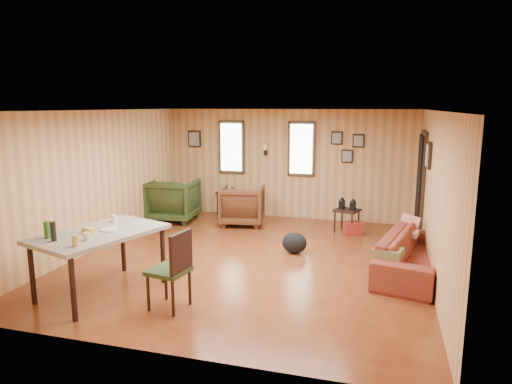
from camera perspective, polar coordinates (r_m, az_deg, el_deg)
room at (r=7.44m, az=0.99°, el=0.94°), size 5.54×6.04×2.44m
sofa at (r=7.19m, az=19.26°, el=-6.57°), size 1.06×2.17×0.82m
recliner_brown at (r=9.58m, az=-1.72°, el=-1.46°), size 1.00×0.95×0.90m
recliner_green at (r=10.05m, az=-10.29°, el=-0.74°), size 1.05×1.00×1.00m
end_table at (r=10.59m, az=-3.37°, el=-0.78°), size 0.52×0.47×0.64m
side_table at (r=9.17m, az=11.32°, el=-2.02°), size 0.56×0.56×0.71m
cooler at (r=9.10m, az=12.04°, el=-4.46°), size 0.41×0.35×0.25m
backpack at (r=7.81m, az=4.82°, el=-6.35°), size 0.51×0.45×0.36m
sofa_pillows at (r=7.19m, az=17.46°, el=-5.70°), size 0.73×1.66×0.34m
dining_table at (r=6.36m, az=-19.09°, el=-5.39°), size 1.45×1.88×1.09m
dining_chair at (r=5.70m, az=-10.27°, el=-9.07°), size 0.51×0.51×0.99m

